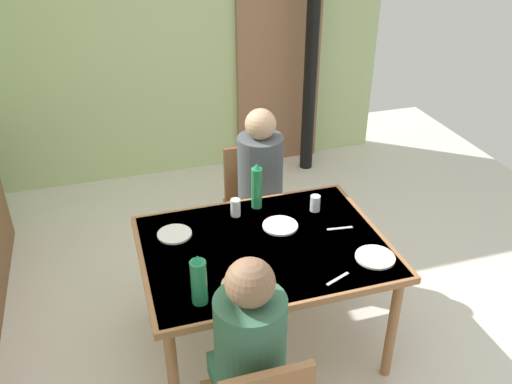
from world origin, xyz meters
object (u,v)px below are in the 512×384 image
object	(u,v)px
person_near_diner	(250,344)
water_bottle_green_near	(199,281)
dining_table	(264,255)
chair_far_diner	(255,199)
water_bottle_green_far	(257,187)
person_far_diner	(261,173)

from	to	relation	value
person_near_diner	water_bottle_green_near	bearing A→B (deg)	109.89
dining_table	chair_far_diner	xyz separation A→B (m)	(0.21, 0.85, -0.17)
water_bottle_green_far	person_near_diner	bearing A→B (deg)	-108.58
dining_table	water_bottle_green_near	world-z (taller)	water_bottle_green_near
dining_table	chair_far_diner	distance (m)	0.89
dining_table	person_far_diner	bearing A→B (deg)	73.84
water_bottle_green_near	water_bottle_green_far	xyz separation A→B (m)	(0.50, 0.73, 0.01)
water_bottle_green_near	dining_table	bearing A→B (deg)	38.76
dining_table	water_bottle_green_far	size ratio (longest dim) A/B	4.53
chair_far_diner	dining_table	bearing A→B (deg)	76.33
person_far_diner	person_near_diner	bearing A→B (deg)	70.70
person_far_diner	water_bottle_green_near	bearing A→B (deg)	59.03
dining_table	water_bottle_green_far	xyz separation A→B (m)	(0.08, 0.39, 0.21)
dining_table	water_bottle_green_far	world-z (taller)	water_bottle_green_far
person_far_diner	water_bottle_green_far	distance (m)	0.36
dining_table	water_bottle_green_near	xyz separation A→B (m)	(-0.43, -0.34, 0.19)
person_near_diner	person_far_diner	world-z (taller)	same
dining_table	water_bottle_green_near	bearing A→B (deg)	-141.24
dining_table	person_near_diner	distance (m)	0.78
person_near_diner	water_bottle_green_far	world-z (taller)	person_near_diner
dining_table	person_near_diner	xyz separation A→B (m)	(-0.29, -0.71, 0.12)
chair_far_diner	water_bottle_green_near	distance (m)	1.40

